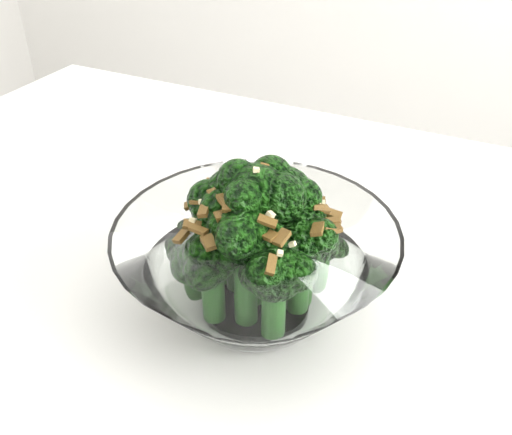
% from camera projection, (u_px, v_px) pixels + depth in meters
% --- Properties ---
extents(table, '(1.30, 0.96, 0.75)m').
position_uv_depth(table, '(313.00, 383.00, 0.50)').
color(table, white).
rests_on(table, ground).
extents(broccoli_dish, '(0.22, 0.22, 0.14)m').
position_uv_depth(broccoli_dish, '(257.00, 259.00, 0.45)').
color(broccoli_dish, white).
rests_on(broccoli_dish, table).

